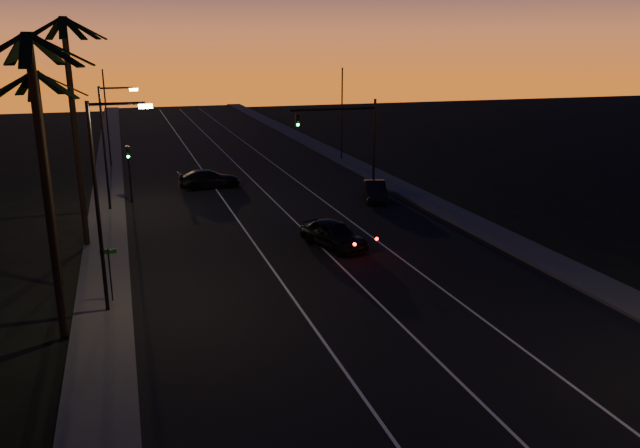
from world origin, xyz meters
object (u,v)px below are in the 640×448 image
object	(u,v)px
signal_mast	(347,128)
cross_car	(209,179)
right_car	(375,191)

from	to	relation	value
signal_mast	cross_car	xyz separation A→B (m)	(-10.51, 3.28, -4.05)
right_car	cross_car	size ratio (longest dim) A/B	0.90
cross_car	signal_mast	bearing A→B (deg)	-17.34
signal_mast	right_car	distance (m)	6.21
right_car	cross_car	world-z (taller)	cross_car
signal_mast	right_car	xyz separation A→B (m)	(0.56, -4.67, -4.06)
signal_mast	cross_car	size ratio (longest dim) A/B	1.40
right_car	cross_car	distance (m)	13.63
signal_mast	cross_car	bearing A→B (deg)	162.66
right_car	cross_car	bearing A→B (deg)	144.32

